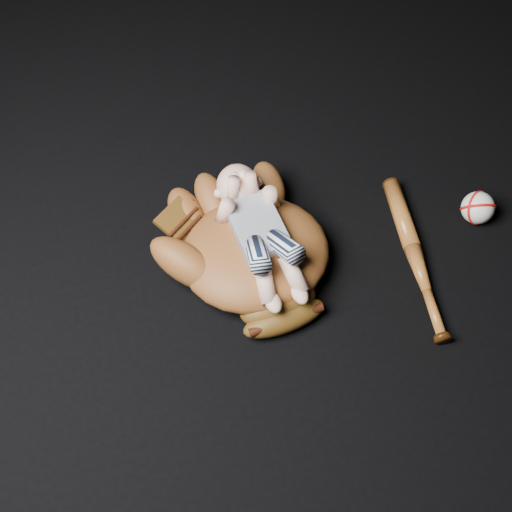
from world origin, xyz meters
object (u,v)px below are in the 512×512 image
baseball (478,208)px  newborn_baby (262,234)px  baseball_glove (255,248)px  baseball_bat (415,257)px

baseball → newborn_baby: bearing=-176.3°
baseball_glove → baseball: (0.54, 0.03, -0.03)m
baseball_bat → newborn_baby: bearing=170.7°
baseball_glove → newborn_baby: 0.06m
baseball_glove → newborn_baby: size_ratio=1.29×
baseball_bat → baseball_glove: bearing=170.3°
baseball_bat → baseball: (0.18, 0.09, 0.02)m
baseball_glove → baseball: 0.54m
baseball_glove → baseball_bat: 0.37m
newborn_baby → baseball_glove: bearing=153.0°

